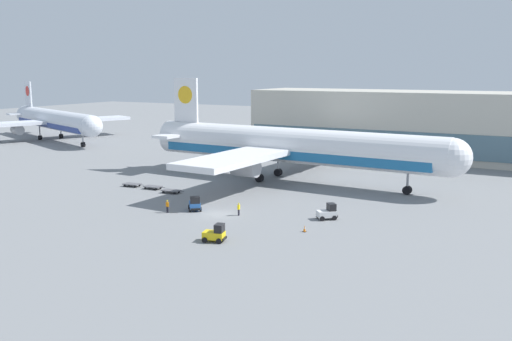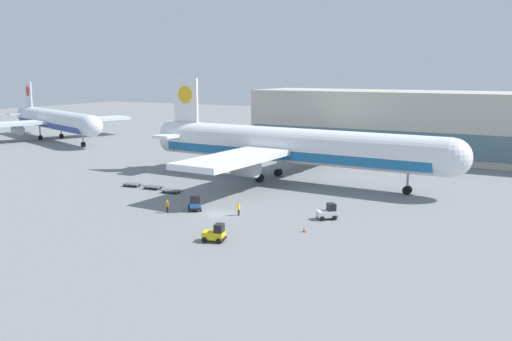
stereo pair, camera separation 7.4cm
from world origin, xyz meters
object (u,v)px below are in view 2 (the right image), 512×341
object	(u,v)px
airplane_distant	(54,120)
baggage_tug_foreground	(215,234)
ground_crew_far	(239,208)
airplane_main	(287,147)
traffic_cone_near	(304,229)
ground_crew_near	(167,205)
baggage_dolly_second	(153,187)
baggage_dolly_lead	(132,184)
baggage_dolly_third	(171,191)
baggage_tug_far	(328,212)
baggage_tug_mid	(195,204)

from	to	relation	value
airplane_distant	baggage_tug_foreground	bearing A→B (deg)	-11.52
baggage_tug_foreground	ground_crew_far	xyz separation A→B (m)	(-3.43, 11.02, 0.09)
ground_crew_far	baggage_tug_foreground	bearing A→B (deg)	14.59
airplane_main	traffic_cone_near	world-z (taller)	airplane_main
ground_crew_near	airplane_main	bearing A→B (deg)	94.36
baggage_dolly_second	traffic_cone_near	distance (m)	32.39
ground_crew_near	baggage_dolly_lead	bearing A→B (deg)	157.78
baggage_dolly_second	baggage_dolly_third	distance (m)	4.43
baggage_tug_foreground	baggage_dolly_second	bearing A→B (deg)	127.84
baggage_tug_far	baggage_tug_mid	bearing A→B (deg)	152.12
airplane_main	ground_crew_near	bearing A→B (deg)	-96.23
airplane_distant	baggage_tug_foreground	world-z (taller)	airplane_distant
baggage_tug_mid	baggage_tug_far	world-z (taller)	same
ground_crew_near	baggage_dolly_second	bearing A→B (deg)	148.77
baggage_dolly_third	ground_crew_far	distance (m)	17.19
airplane_main	baggage_dolly_second	size ratio (longest dim) A/B	15.49
ground_crew_near	ground_crew_far	size ratio (longest dim) A/B	1.03
baggage_tug_foreground	baggage_dolly_lead	xyz separation A→B (m)	(-27.72, 18.86, -0.49)
baggage_dolly_lead	baggage_dolly_second	distance (m)	4.21
baggage_tug_far	traffic_cone_near	size ratio (longest dim) A/B	3.57
baggage_tug_foreground	airplane_distant	bearing A→B (deg)	133.20
airplane_distant	baggage_tug_far	size ratio (longest dim) A/B	17.79
baggage_tug_far	ground_crew_far	world-z (taller)	baggage_tug_far
baggage_dolly_lead	ground_crew_far	distance (m)	25.53
ground_crew_far	traffic_cone_near	size ratio (longest dim) A/B	2.14
baggage_tug_mid	traffic_cone_near	distance (m)	17.06
baggage_tug_far	ground_crew_far	distance (m)	11.35
baggage_tug_far	baggage_dolly_third	size ratio (longest dim) A/B	0.74
airplane_distant	baggage_dolly_second	bearing A→B (deg)	-9.35
baggage_dolly_second	ground_crew_near	distance (m)	15.74
baggage_tug_mid	baggage_dolly_second	world-z (taller)	baggage_tug_mid
baggage_tug_foreground	baggage_tug_mid	world-z (taller)	same
airplane_distant	ground_crew_far	size ratio (longest dim) A/B	29.71
baggage_dolly_third	traffic_cone_near	size ratio (longest dim) A/B	4.83
baggage_dolly_lead	traffic_cone_near	xyz separation A→B (m)	(34.74, -10.78, -0.01)
ground_crew_far	airplane_distant	bearing A→B (deg)	-121.72
baggage_tug_foreground	baggage_dolly_third	bearing A→B (deg)	123.72
baggage_tug_mid	baggage_dolly_second	distance (m)	16.04
airplane_distant	baggage_tug_far	bearing A→B (deg)	-2.47
airplane_distant	baggage_dolly_lead	world-z (taller)	airplane_distant
baggage_dolly_third	baggage_dolly_lead	bearing A→B (deg)	168.64
baggage_tug_mid	traffic_cone_near	xyz separation A→B (m)	(16.88, -2.40, -0.50)
traffic_cone_near	baggage_dolly_third	bearing A→B (deg)	159.62
baggage_tug_far	baggage_dolly_third	world-z (taller)	baggage_tug_far
airplane_distant	ground_crew_near	bearing A→B (deg)	-11.70
baggage_dolly_third	ground_crew_near	xyz separation A→B (m)	(6.87, -10.02, 0.61)
baggage_tug_far	ground_crew_far	bearing A→B (deg)	157.22
baggage_tug_foreground	baggage_tug_mid	size ratio (longest dim) A/B	0.97
baggage_tug_mid	airplane_distant	bearing A→B (deg)	-159.89
baggage_dolly_lead	ground_crew_far	bearing A→B (deg)	-22.33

